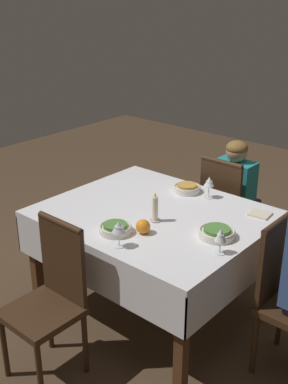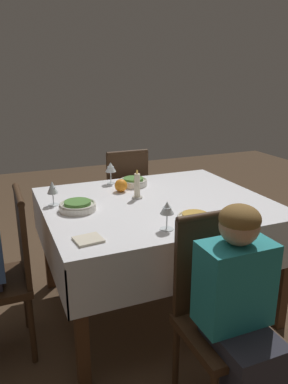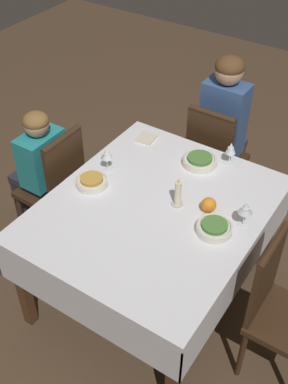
{
  "view_description": "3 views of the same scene",
  "coord_description": "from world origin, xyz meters",
  "px_view_note": "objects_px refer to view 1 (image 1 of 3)",
  "views": [
    {
      "loc": [
        -1.77,
        2.13,
        2.04
      ],
      "look_at": [
        0.09,
        -0.0,
        0.85
      ],
      "focal_mm": 45.0,
      "sensor_mm": 36.0,
      "label": 1
    },
    {
      "loc": [
        -0.9,
        -1.99,
        1.5
      ],
      "look_at": [
        -0.06,
        0.05,
        0.79
      ],
      "focal_mm": 35.0,
      "sensor_mm": 36.0,
      "label": 2
    },
    {
      "loc": [
        1.68,
        1.03,
        2.54
      ],
      "look_at": [
        0.06,
        -0.03,
        0.87
      ],
      "focal_mm": 45.0,
      "sensor_mm": 36.0,
      "label": 3
    }
  ],
  "objects_px": {
    "chair_west": "(288,293)",
    "wine_glass_south": "(209,182)",
    "napkin_red_folded": "(260,214)",
    "chair_south": "(226,209)",
    "person_child_teal": "(237,196)",
    "orange_fruit": "(143,227)",
    "candle_centerpiece": "(155,210)",
    "chair_north": "(51,295)",
    "wine_glass_west": "(221,236)",
    "bowl_north": "(115,228)",
    "wine_glass_north": "(119,227)",
    "dining_table": "(154,224)",
    "bowl_west": "(217,232)",
    "bowl_south": "(187,188)"
  },
  "relations": [
    {
      "from": "chair_west",
      "to": "wine_glass_south",
      "type": "relative_size",
      "value": 6.15
    },
    {
      "from": "chair_west",
      "to": "napkin_red_folded",
      "type": "distance_m",
      "value": 0.56
    },
    {
      "from": "chair_south",
      "to": "person_child_teal",
      "type": "height_order",
      "value": "person_child_teal"
    },
    {
      "from": "person_child_teal",
      "to": "napkin_red_folded",
      "type": "relative_size",
      "value": 7.33
    },
    {
      "from": "person_child_teal",
      "to": "orange_fruit",
      "type": "relative_size",
      "value": 12.0
    },
    {
      "from": "chair_west",
      "to": "candle_centerpiece",
      "type": "distance_m",
      "value": 0.89
    },
    {
      "from": "chair_north",
      "to": "person_child_teal",
      "type": "relative_size",
      "value": 0.91
    },
    {
      "from": "napkin_red_folded",
      "to": "person_child_teal",
      "type": "bearing_deg",
      "value": -49.29
    },
    {
      "from": "wine_glass_west",
      "to": "wine_glass_south",
      "type": "bearing_deg",
      "value": -51.58
    },
    {
      "from": "orange_fruit",
      "to": "napkin_red_folded",
      "type": "xyz_separation_m",
      "value": [
        -0.39,
        -0.66,
        -0.04
      ]
    },
    {
      "from": "wine_glass_west",
      "to": "bowl_north",
      "type": "relative_size",
      "value": 0.77
    },
    {
      "from": "bowl_north",
      "to": "wine_glass_north",
      "type": "height_order",
      "value": "wine_glass_north"
    },
    {
      "from": "person_child_teal",
      "to": "candle_centerpiece",
      "type": "height_order",
      "value": "person_child_teal"
    },
    {
      "from": "dining_table",
      "to": "napkin_red_folded",
      "type": "bearing_deg",
      "value": -142.87
    },
    {
      "from": "wine_glass_north",
      "to": "chair_west",
      "type": "bearing_deg",
      "value": -144.71
    },
    {
      "from": "napkin_red_folded",
      "to": "bowl_west",
      "type": "bearing_deg",
      "value": 83.73
    },
    {
      "from": "dining_table",
      "to": "chair_north",
      "type": "distance_m",
      "value": 0.82
    },
    {
      "from": "wine_glass_south",
      "to": "chair_north",
      "type": "bearing_deg",
      "value": 80.72
    },
    {
      "from": "bowl_south",
      "to": "chair_west",
      "type": "bearing_deg",
      "value": 160.48
    },
    {
      "from": "chair_west",
      "to": "candle_centerpiece",
      "type": "xyz_separation_m",
      "value": [
        0.82,
        0.17,
        0.31
      ]
    },
    {
      "from": "orange_fruit",
      "to": "chair_south",
      "type": "bearing_deg",
      "value": -85.42
    },
    {
      "from": "person_child_teal",
      "to": "bowl_west",
      "type": "distance_m",
      "value": 1.09
    },
    {
      "from": "bowl_west",
      "to": "bowl_south",
      "type": "relative_size",
      "value": 1.13
    },
    {
      "from": "bowl_north",
      "to": "wine_glass_west",
      "type": "bearing_deg",
      "value": -161.6
    },
    {
      "from": "dining_table",
      "to": "chair_west",
      "type": "height_order",
      "value": "chair_west"
    },
    {
      "from": "bowl_north",
      "to": "candle_centerpiece",
      "type": "relative_size",
      "value": 1.04
    },
    {
      "from": "chair_west",
      "to": "wine_glass_north",
      "type": "height_order",
      "value": "chair_west"
    },
    {
      "from": "person_child_teal",
      "to": "wine_glass_north",
      "type": "relative_size",
      "value": 6.48
    },
    {
      "from": "bowl_west",
      "to": "bowl_south",
      "type": "bearing_deg",
      "value": -39.32
    },
    {
      "from": "bowl_south",
      "to": "bowl_north",
      "type": "height_order",
      "value": "same"
    },
    {
      "from": "wine_glass_north",
      "to": "napkin_red_folded",
      "type": "relative_size",
      "value": 1.13
    },
    {
      "from": "chair_north",
      "to": "bowl_south",
      "type": "height_order",
      "value": "chair_north"
    },
    {
      "from": "wine_glass_west",
      "to": "candle_centerpiece",
      "type": "bearing_deg",
      "value": -8.01
    },
    {
      "from": "candle_centerpiece",
      "to": "napkin_red_folded",
      "type": "xyz_separation_m",
      "value": [
        -0.44,
        -0.5,
        -0.07
      ]
    },
    {
      "from": "chair_south",
      "to": "candle_centerpiece",
      "type": "distance_m",
      "value": 0.95
    },
    {
      "from": "bowl_south",
      "to": "orange_fruit",
      "type": "relative_size",
      "value": 2.21
    },
    {
      "from": "chair_west",
      "to": "chair_north",
      "type": "height_order",
      "value": "same"
    },
    {
      "from": "bowl_north",
      "to": "napkin_red_folded",
      "type": "height_order",
      "value": "bowl_north"
    },
    {
      "from": "person_child_teal",
      "to": "wine_glass_north",
      "type": "height_order",
      "value": "person_child_teal"
    },
    {
      "from": "chair_west",
      "to": "chair_north",
      "type": "relative_size",
      "value": 1.0
    },
    {
      "from": "chair_west",
      "to": "candle_centerpiece",
      "type": "relative_size",
      "value": 4.99
    },
    {
      "from": "wine_glass_west",
      "to": "wine_glass_north",
      "type": "relative_size",
      "value": 0.94
    },
    {
      "from": "bowl_north",
      "to": "candle_centerpiece",
      "type": "distance_m",
      "value": 0.28
    },
    {
      "from": "bowl_north",
      "to": "person_child_teal",
      "type": "bearing_deg",
      "value": -91.78
    },
    {
      "from": "orange_fruit",
      "to": "napkin_red_folded",
      "type": "height_order",
      "value": "orange_fruit"
    },
    {
      "from": "wine_glass_west",
      "to": "bowl_north",
      "type": "xyz_separation_m",
      "value": [
        0.59,
        0.2,
        -0.08
      ]
    },
    {
      "from": "bowl_north",
      "to": "orange_fruit",
      "type": "distance_m",
      "value": 0.16
    },
    {
      "from": "chair_west",
      "to": "bowl_north",
      "type": "relative_size",
      "value": 4.78
    },
    {
      "from": "candle_centerpiece",
      "to": "bowl_north",
      "type": "bearing_deg",
      "value": 74.03
    },
    {
      "from": "orange_fruit",
      "to": "bowl_south",
      "type": "bearing_deg",
      "value": -75.24
    }
  ]
}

